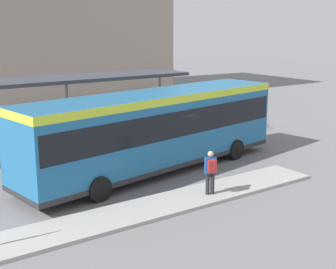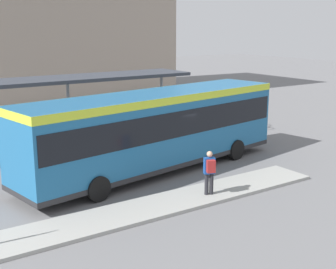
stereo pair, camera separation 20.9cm
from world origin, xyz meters
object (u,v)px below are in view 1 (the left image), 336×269
(potted_planter_far_side, at_px, (160,128))
(city_bus, at_px, (156,126))
(bicycle_blue, at_px, (251,119))
(bicycle_white, at_px, (231,116))
(bicycle_yellow, at_px, (256,122))
(pedestrian_waiting, at_px, (211,170))
(bicycle_black, at_px, (243,117))

(potted_planter_far_side, bearing_deg, city_bus, -125.31)
(bicycle_blue, relative_size, bicycle_white, 1.05)
(city_bus, relative_size, bicycle_white, 7.40)
(bicycle_yellow, distance_m, potted_planter_far_side, 6.46)
(bicycle_yellow, height_order, bicycle_white, bicycle_white)
(city_bus, bearing_deg, bicycle_white, 22.56)
(bicycle_yellow, relative_size, potted_planter_far_side, 1.28)
(pedestrian_waiting, distance_m, bicycle_blue, 13.01)
(bicycle_yellow, bearing_deg, pedestrian_waiting, 127.81)
(bicycle_yellow, xyz_separation_m, potted_planter_far_side, (-6.40, 0.80, 0.29))
(bicycle_black, bearing_deg, potted_planter_far_side, -75.33)
(bicycle_blue, distance_m, potted_planter_far_side, 6.74)
(pedestrian_waiting, bearing_deg, bicycle_white, -22.32)
(city_bus, bearing_deg, pedestrian_waiting, -101.82)
(pedestrian_waiting, height_order, bicycle_white, pedestrian_waiting)
(city_bus, height_order, potted_planter_far_side, city_bus)
(bicycle_blue, xyz_separation_m, potted_planter_far_side, (-6.74, 0.03, 0.25))
(city_bus, relative_size, bicycle_blue, 7.03)
(bicycle_yellow, distance_m, bicycle_black, 1.58)
(bicycle_black, bearing_deg, bicycle_yellow, -5.20)
(bicycle_yellow, bearing_deg, bicycle_blue, -22.85)
(bicycle_blue, distance_m, bicycle_white, 1.55)
(city_bus, distance_m, bicycle_yellow, 10.39)
(pedestrian_waiting, height_order, bicycle_blue, pedestrian_waiting)
(pedestrian_waiting, distance_m, bicycle_yellow, 12.28)
(city_bus, xyz_separation_m, potted_planter_far_side, (3.18, 4.49, -1.30))
(bicycle_black, height_order, potted_planter_far_side, potted_planter_far_side)
(pedestrian_waiting, relative_size, bicycle_yellow, 1.01)
(pedestrian_waiting, height_order, potted_planter_far_side, pedestrian_waiting)
(bicycle_yellow, bearing_deg, bicycle_black, -13.13)
(pedestrian_waiting, distance_m, bicycle_black, 13.54)
(bicycle_yellow, bearing_deg, potted_planter_far_side, 83.43)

